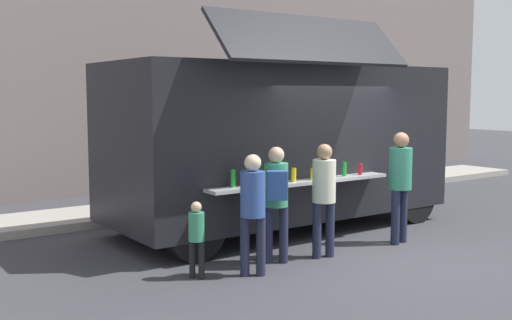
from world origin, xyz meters
TOP-DOWN VIEW (x-y plane):
  - ground_plane at (0.00, 0.00)m, footprint 60.00×60.00m
  - curb_strip at (-4.19, 5.01)m, footprint 28.00×1.60m
  - food_truck_main at (-0.18, 2.39)m, footprint 6.07×3.19m
  - trash_bin at (3.95, 4.71)m, footprint 0.60×0.60m
  - customer_front_ordering at (-0.90, 0.45)m, footprint 0.34×0.34m
  - customer_mid_with_backpack at (-1.66, 0.59)m, footprint 0.48×0.53m
  - customer_rear_waiting at (-2.27, 0.30)m, footprint 0.33×0.33m
  - customer_extra_browsing at (0.66, 0.39)m, footprint 0.37×0.36m
  - child_near_queue at (-2.92, 0.63)m, footprint 0.20×0.20m

SIDE VIEW (x-z plane):
  - ground_plane at x=0.00m, z-range 0.00..0.00m
  - curb_strip at x=-4.19m, z-range 0.00..0.15m
  - trash_bin at x=3.95m, z-range 0.00..1.01m
  - child_near_queue at x=-2.92m, z-range 0.10..1.10m
  - customer_rear_waiting at x=-2.27m, z-range 0.16..1.76m
  - customer_front_ordering at x=-0.90m, z-range 0.16..1.82m
  - customer_mid_with_backpack at x=-1.66m, z-range 0.18..1.83m
  - customer_extra_browsing at x=0.66m, z-range 0.17..1.95m
  - food_truck_main at x=-0.18m, z-range -0.21..3.35m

